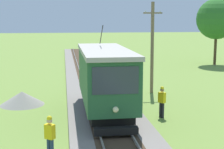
% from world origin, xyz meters
% --- Properties ---
extents(red_tram, '(2.60, 8.54, 4.79)m').
position_xyz_m(red_tram, '(0.00, 19.31, 2.19)').
color(red_tram, '#235633').
rests_on(red_tram, rail_right).
extents(utility_pole_mid, '(1.40, 0.34, 6.67)m').
position_xyz_m(utility_pole_mid, '(4.19, 24.91, 3.43)').
color(utility_pole_mid, '#7A664C').
rests_on(utility_pole_mid, ground).
extents(gravel_pile, '(2.82, 2.82, 0.86)m').
position_xyz_m(gravel_pile, '(-4.97, 22.52, 0.43)').
color(gravel_pile, gray).
rests_on(gravel_pile, ground).
extents(track_worker, '(0.45, 0.42, 1.78)m').
position_xyz_m(track_worker, '(-2.86, 13.54, 0.98)').
color(track_worker, navy).
rests_on(track_worker, ground).
extents(second_worker, '(0.42, 0.45, 1.78)m').
position_xyz_m(second_worker, '(3.10, 18.48, 0.98)').
color(second_worker, black).
rests_on(second_worker, ground).
extents(tree_right_near, '(4.74, 4.74, 7.77)m').
position_xyz_m(tree_right_near, '(15.56, 38.75, 5.39)').
color(tree_right_near, '#4C3823').
rests_on(tree_right_near, ground).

